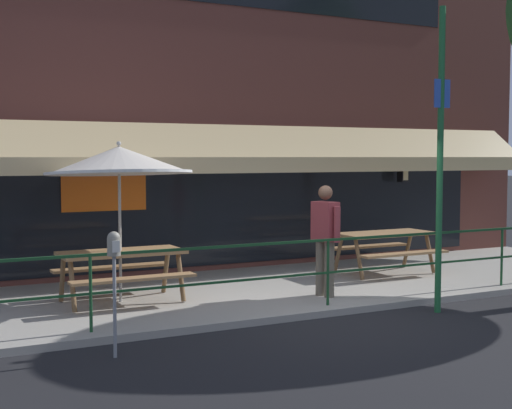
% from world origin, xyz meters
% --- Properties ---
extents(ground_plane, '(120.00, 120.00, 0.00)m').
position_xyz_m(ground_plane, '(0.00, 0.00, 0.00)').
color(ground_plane, black).
extents(patio_deck, '(15.00, 4.00, 0.10)m').
position_xyz_m(patio_deck, '(0.00, 2.00, 0.05)').
color(patio_deck, '#9E998E').
rests_on(patio_deck, ground).
extents(restaurant_building, '(15.00, 1.60, 8.24)m').
position_xyz_m(restaurant_building, '(0.00, 4.23, 4.09)').
color(restaurant_building, brown).
rests_on(restaurant_building, ground).
extents(patio_railing, '(13.84, 0.04, 0.97)m').
position_xyz_m(patio_railing, '(0.00, 0.30, 0.80)').
color(patio_railing, '#194723').
rests_on(patio_railing, patio_deck).
extents(picnic_table_left, '(1.80, 1.42, 0.76)m').
position_xyz_m(picnic_table_left, '(-2.59, 1.86, 0.71)').
color(picnic_table_left, '#997047').
rests_on(picnic_table_left, patio_deck).
extents(picnic_table_centre, '(1.80, 1.42, 0.76)m').
position_xyz_m(picnic_table_centre, '(2.45, 2.15, 0.71)').
color(picnic_table_centre, '#997047').
rests_on(picnic_table_centre, patio_deck).
extents(patio_umbrella_left, '(2.14, 2.14, 2.38)m').
position_xyz_m(patio_umbrella_left, '(-2.59, 1.94, 2.18)').
color(patio_umbrella_left, '#B7B2A8').
rests_on(patio_umbrella_left, patio_deck).
extents(pedestrian_walking, '(0.31, 0.61, 1.71)m').
position_xyz_m(pedestrian_walking, '(0.32, 0.88, 1.06)').
color(pedestrian_walking, '#665B4C').
rests_on(pedestrian_walking, patio_deck).
extents(parking_meter_near, '(0.15, 0.16, 1.42)m').
position_xyz_m(parking_meter_near, '(-3.41, -0.58, 1.15)').
color(parking_meter_near, gray).
rests_on(parking_meter_near, ground).
extents(street_sign_pole, '(0.28, 0.09, 4.36)m').
position_xyz_m(street_sign_pole, '(1.40, -0.45, 2.24)').
color(street_sign_pole, '#1E6033').
rests_on(street_sign_pole, ground).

